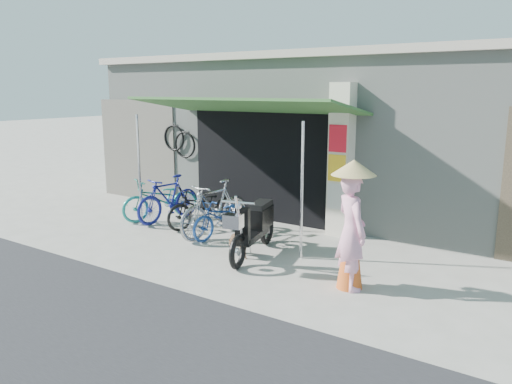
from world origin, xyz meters
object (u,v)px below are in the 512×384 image
Objects in this scene: bike_teal at (161,199)px; bike_blue at (168,199)px; bike_navy at (223,217)px; bike_black at (203,206)px; bike_silver at (215,208)px; nun at (352,227)px; street_dog at (237,243)px; moped at (254,227)px.

bike_teal is 1.06× the size of bike_blue.
bike_navy is at bearing 15.19° from bike_teal.
bike_black is 0.71m from bike_silver.
bike_silver is 0.97× the size of nun.
bike_teal is 3.14m from street_dog.
bike_blue is 1.59m from bike_silver.
bike_navy is at bearing 140.04° from moped.
bike_teal is 0.96× the size of bike_silver.
bike_silver is 1.43m from moped.
bike_blue is at bearing 150.25° from moped.
bike_silver reaches higher than bike_teal.
nun is (3.31, -1.02, 0.38)m from bike_silver.
bike_blue is 0.88× the size of nun.
bike_teal is at bearing 179.85° from bike_navy.
nun is at bearing -7.35° from bike_blue.
moped reaches higher than street_dog.
bike_silver is at bearing 143.99° from moped.
bike_teal is at bearing -160.25° from bike_black.
bike_teal is at bearing -172.15° from bike_blue.
bike_blue is at bearing 85.51° from street_dog.
street_dog is (2.68, -1.15, -0.25)m from bike_blue.
bike_teal is 1.05× the size of bike_black.
bike_blue is 0.91× the size of bike_silver.
bike_blue is 0.86× the size of moped.
bike_silver is at bearing 13.81° from bike_teal.
bike_blue is 0.95m from bike_black.
bike_blue is at bearing 175.91° from bike_silver.
moped reaches higher than bike_blue.
bike_black is at bearing 25.52° from bike_teal.
bike_silver is at bearing -3.36° from bike_blue.
bike_black is 0.86m from bike_navy.
street_dog is at bearing 2.18° from bike_teal.
bike_silver is (1.79, -0.31, 0.09)m from bike_teal.
moped is (0.19, 0.27, 0.26)m from street_dog.
moped reaches higher than bike_navy.
bike_black is 0.86× the size of moped.
bike_navy is (0.79, -0.33, -0.04)m from bike_black.
moped is at bearing -8.99° from bike_blue.
bike_black is 1.09× the size of bike_navy.
moped is (3.10, -0.88, 0.04)m from bike_teal.
nun is at bearing -76.08° from street_dog.
bike_teal is 3.22m from moped.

